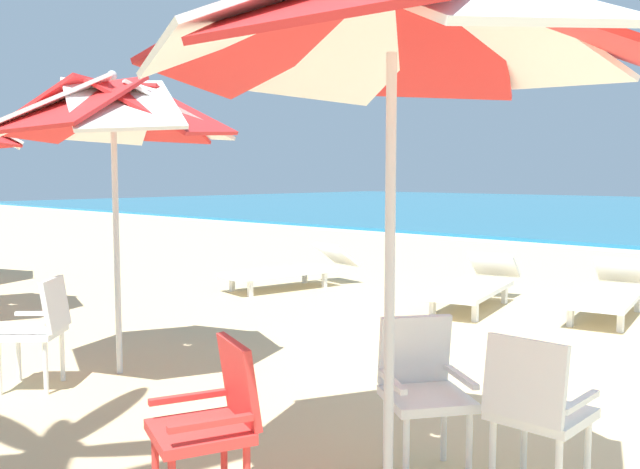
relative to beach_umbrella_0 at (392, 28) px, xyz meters
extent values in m
cylinder|color=silver|center=(0.00, 0.00, -1.23)|extent=(0.05, 0.05, 2.23)
cube|color=red|center=(0.53, 0.22, 0.03)|extent=(1.30, 1.26, 0.53)
cube|color=white|center=(0.22, 0.53, 0.03)|extent=(1.24, 1.35, 0.53)
cube|color=red|center=(-0.22, 0.53, 0.03)|extent=(1.26, 1.30, 0.53)
cube|color=white|center=(-0.53, 0.22, 0.03)|extent=(1.35, 1.24, 0.53)
cube|color=red|center=(-0.53, -0.22, 0.03)|extent=(1.30, 1.26, 0.53)
cube|color=white|center=(-0.22, -0.53, 0.03)|extent=(1.24, 1.35, 0.53)
cube|color=red|center=(-0.64, -0.65, -1.90)|extent=(0.57, 0.57, 0.05)
cube|color=red|center=(-0.56, -0.47, -1.68)|extent=(0.42, 0.24, 0.40)
cube|color=red|center=(-0.45, -0.73, -1.79)|extent=(0.18, 0.38, 0.03)
cube|color=red|center=(-0.82, -0.58, -1.79)|extent=(0.18, 0.38, 0.03)
cylinder|color=red|center=(-0.73, -0.43, -2.13)|extent=(0.04, 0.04, 0.41)
cube|color=white|center=(0.46, 0.69, -1.90)|extent=(0.44, 0.44, 0.05)
cube|color=white|center=(0.46, 0.49, -1.68)|extent=(0.42, 0.10, 0.40)
cube|color=white|center=(0.26, 0.69, -1.79)|extent=(0.04, 0.40, 0.03)
cube|color=white|center=(0.66, 0.69, -1.79)|extent=(0.04, 0.40, 0.03)
cylinder|color=white|center=(0.29, 0.87, -2.13)|extent=(0.04, 0.04, 0.41)
cylinder|color=white|center=(0.64, 0.87, -2.13)|extent=(0.04, 0.04, 0.41)
cylinder|color=white|center=(0.28, 0.52, -2.13)|extent=(0.04, 0.04, 0.41)
cube|color=white|center=(-0.11, 0.49, -1.90)|extent=(0.61, 0.61, 0.05)
cube|color=white|center=(-0.27, 0.61, -1.68)|extent=(0.32, 0.40, 0.40)
cube|color=white|center=(0.01, 0.65, -1.79)|extent=(0.35, 0.26, 0.03)
cube|color=white|center=(-0.22, 0.33, -1.79)|extent=(0.35, 0.26, 0.03)
cylinder|color=white|center=(0.14, 0.53, -2.13)|extent=(0.04, 0.04, 0.41)
cylinder|color=white|center=(-0.07, 0.25, -2.13)|extent=(0.04, 0.04, 0.41)
cylinder|color=white|center=(-0.15, 0.74, -2.13)|extent=(0.04, 0.04, 0.41)
cylinder|color=white|center=(-0.35, 0.45, -2.13)|extent=(0.04, 0.04, 0.41)
cylinder|color=silver|center=(-3.12, 0.40, -1.31)|extent=(0.05, 0.05, 2.06)
cube|color=red|center=(-2.67, 0.59, -0.15)|extent=(1.10, 1.07, 0.50)
cube|color=white|center=(-2.93, 0.85, -0.15)|extent=(1.05, 1.14, 0.50)
cube|color=red|center=(-3.31, 0.85, -0.15)|extent=(1.07, 1.10, 0.50)
cube|color=white|center=(-3.57, 0.59, -0.15)|extent=(1.14, 1.05, 0.50)
cube|color=red|center=(-3.57, 0.21, -0.15)|extent=(1.10, 1.07, 0.50)
cube|color=white|center=(-3.31, -0.05, -0.15)|extent=(1.05, 1.14, 0.50)
cube|color=red|center=(-2.93, -0.05, -0.15)|extent=(1.07, 1.10, 0.50)
cube|color=white|center=(-2.67, 0.21, -0.15)|extent=(1.14, 1.05, 0.50)
sphere|color=silver|center=(-3.12, 0.40, 0.13)|extent=(0.08, 0.08, 0.08)
cube|color=white|center=(-3.27, -0.28, -1.90)|extent=(0.62, 0.62, 0.05)
cube|color=white|center=(-3.13, -0.14, -1.68)|extent=(0.36, 0.37, 0.40)
cube|color=white|center=(-3.13, -0.42, -1.79)|extent=(0.31, 0.30, 0.03)
cube|color=white|center=(-3.41, -0.13, -1.79)|extent=(0.31, 0.30, 0.03)
cylinder|color=white|center=(-3.52, -0.27, -2.13)|extent=(0.04, 0.04, 0.41)
cylinder|color=white|center=(-3.02, -0.28, -2.13)|extent=(0.04, 0.04, 0.41)
cylinder|color=white|center=(-3.26, -0.03, -2.13)|extent=(0.04, 0.04, 0.41)
cube|color=white|center=(-0.91, 5.39, -2.09)|extent=(0.93, 1.79, 0.06)
cube|color=white|center=(-1.10, 6.43, -1.90)|extent=(0.68, 0.58, 0.36)
cube|color=white|center=(-0.54, 4.81, -2.23)|extent=(0.06, 0.06, 0.22)
cube|color=white|center=(-1.05, 4.72, -2.23)|extent=(0.06, 0.06, 0.22)
cube|color=white|center=(-0.77, 6.06, -2.23)|extent=(0.06, 0.06, 0.22)
cube|color=white|center=(-1.27, 5.97, -2.23)|extent=(0.06, 0.06, 0.22)
cube|color=white|center=(-2.34, 4.79, -2.09)|extent=(1.00, 1.80, 0.06)
cube|color=white|center=(-2.58, 5.82, -1.90)|extent=(0.70, 0.60, 0.36)
cube|color=white|center=(-1.95, 4.23, -2.23)|extent=(0.06, 0.06, 0.22)
cube|color=white|center=(-2.45, 4.12, -2.23)|extent=(0.06, 0.06, 0.22)
cube|color=white|center=(-2.23, 5.47, -2.23)|extent=(0.06, 0.06, 0.22)
cube|color=white|center=(-2.73, 5.36, -2.23)|extent=(0.06, 0.06, 0.22)
cube|color=white|center=(-5.18, 4.24, -2.09)|extent=(0.95, 1.79, 0.06)
cube|color=white|center=(-4.98, 5.28, -1.90)|extent=(0.69, 0.59, 0.36)
cube|color=white|center=(-5.05, 3.57, -2.23)|extent=(0.06, 0.06, 0.22)
cube|color=white|center=(-5.55, 3.67, -2.23)|extent=(0.06, 0.06, 0.22)
cube|color=white|center=(-4.81, 4.82, -2.23)|extent=(0.06, 0.06, 0.22)
cube|color=white|center=(-5.31, 4.92, -2.23)|extent=(0.06, 0.06, 0.22)
camera|label=1|loc=(1.93, -2.59, -0.68)|focal=38.27mm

